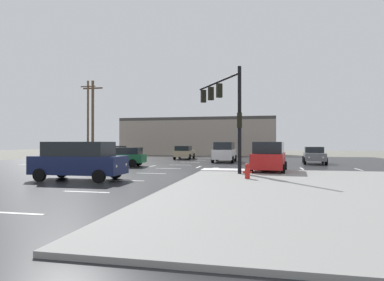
{
  "coord_description": "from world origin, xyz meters",
  "views": [
    {
      "loc": [
        6.81,
        -25.91,
        2.0
      ],
      "look_at": [
        -0.25,
        8.17,
        2.23
      ],
      "focal_mm": 30.37,
      "sensor_mm": 36.0,
      "label": 1
    }
  ],
  "objects_px": {
    "suv_white": "(224,152)",
    "utility_pole_far": "(93,119)",
    "sedan_tan": "(184,152)",
    "sedan_black": "(110,152)",
    "traffic_signal_mast": "(224,103)",
    "sedan_grey": "(314,155)",
    "utility_pole_distant": "(88,117)",
    "suv_red": "(269,156)",
    "fire_hydrant": "(247,171)",
    "suv_navy": "(79,160)",
    "sedan_green": "(120,156)"
  },
  "relations": [
    {
      "from": "traffic_signal_mast",
      "to": "sedan_tan",
      "type": "distance_m",
      "value": 18.27
    },
    {
      "from": "sedan_green",
      "to": "utility_pole_distant",
      "type": "bearing_deg",
      "value": -59.5
    },
    {
      "from": "sedan_green",
      "to": "utility_pole_distant",
      "type": "xyz_separation_m",
      "value": [
        -12.18,
        16.37,
        4.72
      ]
    },
    {
      "from": "sedan_green",
      "to": "sedan_black",
      "type": "relative_size",
      "value": 1.01
    },
    {
      "from": "utility_pole_distant",
      "to": "suv_white",
      "type": "bearing_deg",
      "value": -22.66
    },
    {
      "from": "suv_red",
      "to": "utility_pole_far",
      "type": "height_order",
      "value": "utility_pole_far"
    },
    {
      "from": "sedan_tan",
      "to": "sedan_black",
      "type": "relative_size",
      "value": 1.0
    },
    {
      "from": "fire_hydrant",
      "to": "sedan_grey",
      "type": "distance_m",
      "value": 16.47
    },
    {
      "from": "utility_pole_distant",
      "to": "fire_hydrant",
      "type": "bearing_deg",
      "value": -46.95
    },
    {
      "from": "sedan_grey",
      "to": "sedan_black",
      "type": "bearing_deg",
      "value": -97.05
    },
    {
      "from": "sedan_tan",
      "to": "utility_pole_far",
      "type": "distance_m",
      "value": 11.26
    },
    {
      "from": "traffic_signal_mast",
      "to": "sedan_green",
      "type": "height_order",
      "value": "traffic_signal_mast"
    },
    {
      "from": "suv_white",
      "to": "suv_red",
      "type": "xyz_separation_m",
      "value": [
        4.13,
        -10.98,
        0.0
      ]
    },
    {
      "from": "utility_pole_distant",
      "to": "sedan_tan",
      "type": "bearing_deg",
      "value": -13.71
    },
    {
      "from": "sedan_tan",
      "to": "suv_red",
      "type": "height_order",
      "value": "suv_red"
    },
    {
      "from": "suv_navy",
      "to": "utility_pole_distant",
      "type": "relative_size",
      "value": 0.45
    },
    {
      "from": "traffic_signal_mast",
      "to": "sedan_grey",
      "type": "height_order",
      "value": "traffic_signal_mast"
    },
    {
      "from": "traffic_signal_mast",
      "to": "sedan_black",
      "type": "bearing_deg",
      "value": 13.02
    },
    {
      "from": "sedan_black",
      "to": "suv_white",
      "type": "distance_m",
      "value": 15.25
    },
    {
      "from": "sedan_grey",
      "to": "sedan_tan",
      "type": "relative_size",
      "value": 1.01
    },
    {
      "from": "suv_white",
      "to": "sedan_green",
      "type": "bearing_deg",
      "value": 136.21
    },
    {
      "from": "fire_hydrant",
      "to": "utility_pole_far",
      "type": "height_order",
      "value": "utility_pole_far"
    },
    {
      "from": "fire_hydrant",
      "to": "suv_navy",
      "type": "distance_m",
      "value": 8.89
    },
    {
      "from": "traffic_signal_mast",
      "to": "sedan_black",
      "type": "relative_size",
      "value": 1.4
    },
    {
      "from": "sedan_grey",
      "to": "sedan_green",
      "type": "distance_m",
      "value": 17.99
    },
    {
      "from": "suv_white",
      "to": "utility_pole_distant",
      "type": "distance_m",
      "value": 22.19
    },
    {
      "from": "traffic_signal_mast",
      "to": "suv_navy",
      "type": "relative_size",
      "value": 1.33
    },
    {
      "from": "suv_navy",
      "to": "suv_white",
      "type": "bearing_deg",
      "value": 70.7
    },
    {
      "from": "suv_white",
      "to": "utility_pole_far",
      "type": "height_order",
      "value": "utility_pole_far"
    },
    {
      "from": "sedan_black",
      "to": "suv_navy",
      "type": "height_order",
      "value": "suv_navy"
    },
    {
      "from": "suv_navy",
      "to": "utility_pole_far",
      "type": "distance_m",
      "value": 18.13
    },
    {
      "from": "sedan_black",
      "to": "utility_pole_distant",
      "type": "distance_m",
      "value": 8.29
    },
    {
      "from": "traffic_signal_mast",
      "to": "suv_red",
      "type": "xyz_separation_m",
      "value": [
        2.89,
        0.86,
        -3.52
      ]
    },
    {
      "from": "sedan_tan",
      "to": "suv_white",
      "type": "relative_size",
      "value": 0.95
    },
    {
      "from": "fire_hydrant",
      "to": "sedan_green",
      "type": "relative_size",
      "value": 0.17
    },
    {
      "from": "sedan_grey",
      "to": "suv_navy",
      "type": "bearing_deg",
      "value": -35.6
    },
    {
      "from": "suv_red",
      "to": "utility_pole_distant",
      "type": "distance_m",
      "value": 31.3
    },
    {
      "from": "suv_red",
      "to": "fire_hydrant",
      "type": "bearing_deg",
      "value": 172.91
    },
    {
      "from": "suv_navy",
      "to": "utility_pole_distant",
      "type": "xyz_separation_m",
      "value": [
        -14.19,
        25.96,
        4.48
      ]
    },
    {
      "from": "sedan_black",
      "to": "suv_navy",
      "type": "bearing_deg",
      "value": 115.12
    },
    {
      "from": "utility_pole_far",
      "to": "traffic_signal_mast",
      "type": "bearing_deg",
      "value": -34.06
    },
    {
      "from": "sedan_grey",
      "to": "sedan_green",
      "type": "height_order",
      "value": "same"
    },
    {
      "from": "traffic_signal_mast",
      "to": "suv_red",
      "type": "distance_m",
      "value": 4.63
    },
    {
      "from": "fire_hydrant",
      "to": "utility_pole_far",
      "type": "distance_m",
      "value": 22.5
    },
    {
      "from": "sedan_tan",
      "to": "suv_red",
      "type": "xyz_separation_m",
      "value": [
        9.48,
        -15.76,
        0.24
      ]
    },
    {
      "from": "sedan_black",
      "to": "utility_pole_distant",
      "type": "relative_size",
      "value": 0.43
    },
    {
      "from": "sedan_tan",
      "to": "suv_navy",
      "type": "xyz_separation_m",
      "value": [
        -0.53,
        -22.37,
        0.24
      ]
    },
    {
      "from": "utility_pole_far",
      "to": "suv_navy",
      "type": "bearing_deg",
      "value": -63.47
    },
    {
      "from": "traffic_signal_mast",
      "to": "sedan_black",
      "type": "height_order",
      "value": "traffic_signal_mast"
    },
    {
      "from": "traffic_signal_mast",
      "to": "suv_navy",
      "type": "height_order",
      "value": "traffic_signal_mast"
    }
  ]
}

